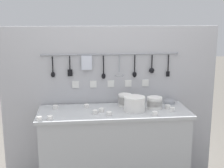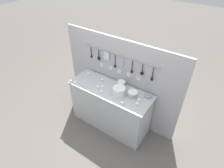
{
  "view_description": "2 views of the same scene",
  "coord_description": "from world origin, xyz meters",
  "px_view_note": "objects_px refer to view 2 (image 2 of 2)",
  "views": [
    {
      "loc": [
        -0.34,
        -2.91,
        1.79
      ],
      "look_at": [
        -0.02,
        -0.03,
        1.14
      ],
      "focal_mm": 50.0,
      "sensor_mm": 36.0,
      "label": 1
    },
    {
      "loc": [
        1.42,
        -2.02,
        2.88
      ],
      "look_at": [
        0.04,
        -0.01,
        1.0
      ],
      "focal_mm": 30.0,
      "sensor_mm": 36.0,
      "label": 2
    }
  ],
  "objects_px": {
    "cup_front_right": "(98,87)",
    "cup_by_caddy": "(102,92)",
    "cup_centre": "(122,103)",
    "cup_edge_far": "(137,104)",
    "cup_beside_plates": "(103,87)",
    "cup_front_left": "(75,82)",
    "bowl_stack_nested_right": "(133,94)",
    "cup_back_right": "(89,74)",
    "bowl_stack_back_corner": "(121,85)",
    "plate_stack": "(119,91)",
    "cup_back_left": "(139,100)",
    "steel_mixing_bowl": "(148,96)",
    "cup_mid_row": "(102,80)",
    "cup_edge_near": "(71,81)"
  },
  "relations": [
    {
      "from": "plate_stack",
      "to": "cup_by_caddy",
      "type": "height_order",
      "value": "plate_stack"
    },
    {
      "from": "plate_stack",
      "to": "cup_front_right",
      "type": "height_order",
      "value": "plate_stack"
    },
    {
      "from": "cup_front_right",
      "to": "cup_back_left",
      "type": "relative_size",
      "value": 1.0
    },
    {
      "from": "bowl_stack_nested_right",
      "to": "cup_back_right",
      "type": "distance_m",
      "value": 1.0
    },
    {
      "from": "cup_back_right",
      "to": "cup_by_caddy",
      "type": "bearing_deg",
      "value": -27.89
    },
    {
      "from": "bowl_stack_nested_right",
      "to": "cup_centre",
      "type": "xyz_separation_m",
      "value": [
        -0.05,
        -0.23,
        -0.04
      ]
    },
    {
      "from": "plate_stack",
      "to": "cup_edge_far",
      "type": "height_order",
      "value": "plate_stack"
    },
    {
      "from": "cup_centre",
      "to": "cup_back_left",
      "type": "bearing_deg",
      "value": 48.27
    },
    {
      "from": "bowl_stack_nested_right",
      "to": "cup_edge_far",
      "type": "relative_size",
      "value": 2.97
    },
    {
      "from": "bowl_stack_nested_right",
      "to": "cup_front_left",
      "type": "xyz_separation_m",
      "value": [
        -1.02,
        -0.24,
        -0.04
      ]
    },
    {
      "from": "cup_beside_plates",
      "to": "cup_front_left",
      "type": "xyz_separation_m",
      "value": [
        -0.47,
        -0.17,
        0.0
      ]
    },
    {
      "from": "bowl_stack_back_corner",
      "to": "cup_centre",
      "type": "bearing_deg",
      "value": -55.88
    },
    {
      "from": "steel_mixing_bowl",
      "to": "cup_back_right",
      "type": "distance_m",
      "value": 1.19
    },
    {
      "from": "cup_edge_near",
      "to": "cup_centre",
      "type": "bearing_deg",
      "value": 1.32
    },
    {
      "from": "cup_front_right",
      "to": "plate_stack",
      "type": "bearing_deg",
      "value": 8.68
    },
    {
      "from": "cup_back_left",
      "to": "cup_edge_near",
      "type": "bearing_deg",
      "value": -169.48
    },
    {
      "from": "bowl_stack_back_corner",
      "to": "cup_beside_plates",
      "type": "bearing_deg",
      "value": -144.3
    },
    {
      "from": "cup_front_right",
      "to": "cup_back_left",
      "type": "distance_m",
      "value": 0.74
    },
    {
      "from": "cup_mid_row",
      "to": "cup_front_left",
      "type": "distance_m",
      "value": 0.47
    },
    {
      "from": "bowl_stack_nested_right",
      "to": "steel_mixing_bowl",
      "type": "height_order",
      "value": "bowl_stack_nested_right"
    },
    {
      "from": "cup_edge_far",
      "to": "cup_front_left",
      "type": "bearing_deg",
      "value": -173.89
    },
    {
      "from": "cup_mid_row",
      "to": "cup_front_right",
      "type": "bearing_deg",
      "value": -70.79
    },
    {
      "from": "cup_back_right",
      "to": "cup_by_caddy",
      "type": "height_order",
      "value": "same"
    },
    {
      "from": "bowl_stack_back_corner",
      "to": "steel_mixing_bowl",
      "type": "bearing_deg",
      "value": 4.89
    },
    {
      "from": "cup_by_caddy",
      "to": "cup_mid_row",
      "type": "relative_size",
      "value": 1.0
    },
    {
      "from": "cup_front_right",
      "to": "cup_centre",
      "type": "relative_size",
      "value": 1.0
    },
    {
      "from": "cup_edge_far",
      "to": "cup_beside_plates",
      "type": "bearing_deg",
      "value": 176.22
    },
    {
      "from": "bowl_stack_nested_right",
      "to": "cup_back_right",
      "type": "xyz_separation_m",
      "value": [
        -0.99,
        0.08,
        -0.04
      ]
    },
    {
      "from": "plate_stack",
      "to": "steel_mixing_bowl",
      "type": "xyz_separation_m",
      "value": [
        0.41,
        0.22,
        -0.05
      ]
    },
    {
      "from": "cup_front_left",
      "to": "cup_edge_far",
      "type": "xyz_separation_m",
      "value": [
        1.16,
        0.12,
        0.0
      ]
    },
    {
      "from": "cup_centre",
      "to": "cup_edge_far",
      "type": "distance_m",
      "value": 0.23
    },
    {
      "from": "steel_mixing_bowl",
      "to": "cup_front_right",
      "type": "bearing_deg",
      "value": -160.97
    },
    {
      "from": "cup_back_right",
      "to": "bowl_stack_nested_right",
      "type": "bearing_deg",
      "value": -4.76
    },
    {
      "from": "cup_front_right",
      "to": "cup_by_caddy",
      "type": "xyz_separation_m",
      "value": [
        0.13,
        -0.06,
        0.0
      ]
    },
    {
      "from": "plate_stack",
      "to": "cup_edge_far",
      "type": "bearing_deg",
      "value": -8.43
    },
    {
      "from": "bowl_stack_back_corner",
      "to": "plate_stack",
      "type": "xyz_separation_m",
      "value": [
        0.07,
        -0.18,
        0.01
      ]
    },
    {
      "from": "bowl_stack_nested_right",
      "to": "cup_centre",
      "type": "bearing_deg",
      "value": -102.75
    },
    {
      "from": "steel_mixing_bowl",
      "to": "cup_back_left",
      "type": "distance_m",
      "value": 0.19
    },
    {
      "from": "cup_beside_plates",
      "to": "cup_edge_far",
      "type": "relative_size",
      "value": 1.0
    },
    {
      "from": "cup_by_caddy",
      "to": "cup_edge_far",
      "type": "xyz_separation_m",
      "value": [
        0.63,
        0.07,
        0.0
      ]
    },
    {
      "from": "cup_beside_plates",
      "to": "cup_back_left",
      "type": "bearing_deg",
      "value": 4.05
    },
    {
      "from": "cup_front_right",
      "to": "cup_mid_row",
      "type": "bearing_deg",
      "value": 109.21
    },
    {
      "from": "cup_beside_plates",
      "to": "cup_by_caddy",
      "type": "bearing_deg",
      "value": -61.14
    },
    {
      "from": "cup_back_left",
      "to": "cup_by_caddy",
      "type": "height_order",
      "value": "same"
    },
    {
      "from": "steel_mixing_bowl",
      "to": "cup_back_right",
      "type": "xyz_separation_m",
      "value": [
        -1.19,
        -0.07,
        0.0
      ]
    },
    {
      "from": "bowl_stack_nested_right",
      "to": "cup_mid_row",
      "type": "relative_size",
      "value": 2.97
    },
    {
      "from": "cup_by_caddy",
      "to": "cup_edge_near",
      "type": "relative_size",
      "value": 1.0
    },
    {
      "from": "steel_mixing_bowl",
      "to": "cup_back_left",
      "type": "bearing_deg",
      "value": -110.74
    },
    {
      "from": "plate_stack",
      "to": "cup_back_left",
      "type": "relative_size",
      "value": 4.05
    },
    {
      "from": "bowl_stack_back_corner",
      "to": "cup_back_right",
      "type": "xyz_separation_m",
      "value": [
        -0.71,
        -0.03,
        -0.04
      ]
    }
  ]
}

